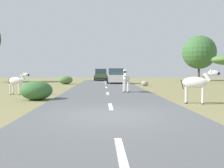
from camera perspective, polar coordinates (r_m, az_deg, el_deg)
name	(u,v)px	position (r m, az deg, el deg)	size (l,w,h in m)	color
ground_plane	(111,116)	(8.75, -0.23, -7.24)	(90.00, 90.00, 0.00)	olive
road	(112,116)	(8.74, 0.11, -7.08)	(6.00, 64.00, 0.05)	#56595B
lane_markings	(114,121)	(7.76, 0.41, -8.17)	(0.16, 56.00, 0.01)	silver
zebra_0	(126,78)	(17.63, 3.20, 1.30)	(0.68, 1.70, 1.63)	silver
zebra_1	(197,83)	(12.56, 18.43, 0.23)	(1.65, 0.90, 1.64)	silver
zebra_2	(17,81)	(17.53, -20.42, 0.62)	(1.51, 0.69, 1.46)	silver
car_0	(101,75)	(38.51, -2.56, 2.01)	(2.13, 4.40, 1.74)	#476B38
car_1	(116,76)	(30.05, 0.82, 1.71)	(2.07, 4.37, 1.74)	white
tree_1	(199,52)	(40.60, 18.89, 6.71)	(4.98, 4.98, 6.75)	#4C3823
bush_0	(36,90)	(14.03, -16.52, -1.39)	(1.68, 1.51, 1.01)	#386633
bush_1	(66,80)	(29.27, -10.31, 0.88)	(1.56, 1.41, 0.94)	#4C7038
rock_0	(145,83)	(25.78, 7.33, 0.14)	(0.69, 0.71, 0.51)	gray
rock_1	(198,86)	(24.23, 18.71, -0.38)	(0.48, 0.51, 0.34)	gray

